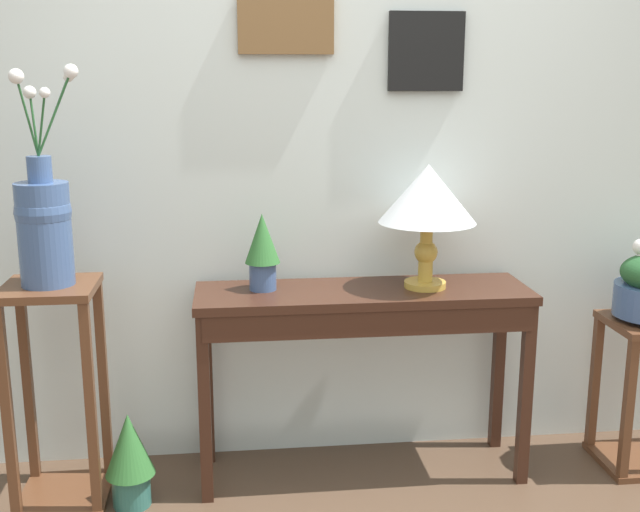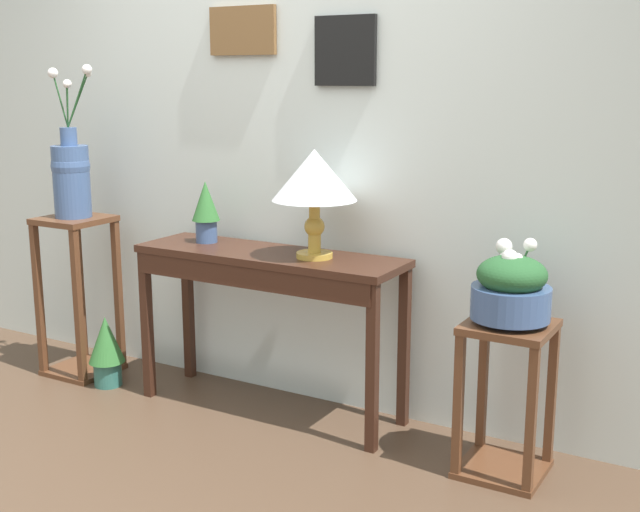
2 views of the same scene
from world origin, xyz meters
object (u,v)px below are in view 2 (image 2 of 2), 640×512
Objects in this scene: pedestal_stand_right at (506,399)px; planter_bowl_wide_right at (511,288)px; potted_plant_on_console at (206,209)px; table_lamp at (314,179)px; flower_vase_tall_left at (71,172)px; pedestal_stand_left at (79,296)px; potted_plant_floor at (106,348)px; console_table at (266,276)px.

planter_bowl_wide_right reaches higher than pedestal_stand_right.
pedestal_stand_right is (1.57, -0.10, -0.64)m from potted_plant_on_console.
table_lamp is 0.62× the size of flower_vase_tall_left.
pedestal_stand_left is (-1.43, -0.08, -0.71)m from table_lamp.
table_lamp reaches higher than potted_plant_on_console.
pedestal_stand_left is at bearing 162.59° from potted_plant_floor.
pedestal_stand_right is at bearing 0.35° from pedestal_stand_left.
potted_plant_on_console is 0.80× the size of potted_plant_floor.
potted_plant_on_console is 0.95m from pedestal_stand_left.
pedestal_stand_left is 1.35× the size of pedestal_stand_right.
table_lamp is (0.25, 0.02, 0.47)m from console_table.
pedestal_stand_left is 2.29× the size of potted_plant_floor.
flower_vase_tall_left is (-1.18, -0.06, 0.42)m from console_table.
console_table is 4.35× the size of potted_plant_on_console.
pedestal_stand_left is 0.67m from flower_vase_tall_left.
potted_plant_floor is at bearing -177.32° from planter_bowl_wide_right.
table_lamp is 1.25m from pedestal_stand_right.
potted_plant_floor is at bearing -17.41° from pedestal_stand_left.
console_table is 2.70× the size of table_lamp.
potted_plant_on_console is 0.93m from potted_plant_floor.
flower_vase_tall_left reaches higher than table_lamp.
pedestal_stand_left is 0.35m from potted_plant_floor.
table_lamp is 1.61× the size of potted_plant_on_console.
flower_vase_tall_left is (0.00, 0.00, 0.67)m from pedestal_stand_left.
pedestal_stand_left is 2.56× the size of planter_bowl_wide_right.
potted_plant_floor is at bearing -158.99° from potted_plant_on_console.
potted_plant_on_console is (-0.64, 0.04, -0.19)m from table_lamp.
pedestal_stand_left is at bearing -179.65° from pedestal_stand_right.
flower_vase_tall_left is at bearing 162.50° from potted_plant_floor.
pedestal_stand_left is at bearing -177.28° from console_table.
flower_vase_tall_left is (-1.42, -0.08, -0.05)m from table_lamp.
console_table is at bearing 178.02° from planter_bowl_wide_right.
table_lamp is at bearing 7.95° from potted_plant_floor.
console_table is 1.20m from pedestal_stand_left.
table_lamp is at bearing 3.19° from flower_vase_tall_left.
pedestal_stand_right is at bearing -4.02° from table_lamp.
potted_plant_on_console is 1.58m from planter_bowl_wide_right.
planter_bowl_wide_right is 0.89× the size of potted_plant_floor.
potted_plant_on_console reaches higher than planter_bowl_wide_right.
flower_vase_tall_left is 1.23× the size of pedestal_stand_right.
pedestal_stand_left is at bearing -176.81° from table_lamp.
potted_plant_on_console is at bearing 176.60° from table_lamp.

